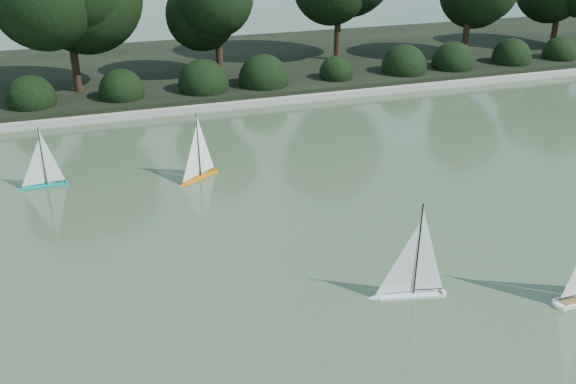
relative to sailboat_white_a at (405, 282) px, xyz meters
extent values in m
plane|color=#304328|center=(-0.77, 0.28, -0.24)|extent=(80.00, 80.00, 0.00)
cube|color=gray|center=(-0.77, 9.28, -0.15)|extent=(40.00, 0.35, 0.18)
cube|color=black|center=(-0.77, 13.28, -0.09)|extent=(40.00, 8.00, 0.30)
cylinder|color=black|center=(-3.77, 11.18, 0.59)|extent=(0.20, 0.20, 1.66)
cylinder|color=black|center=(0.23, 11.68, 0.39)|extent=(0.20, 0.20, 1.26)
sphere|color=black|center=(0.23, 11.68, 1.97)|extent=(2.10, 2.10, 2.10)
cylinder|color=black|center=(4.23, 12.38, 0.63)|extent=(0.20, 0.20, 1.73)
cylinder|color=black|center=(8.23, 11.28, 0.50)|extent=(0.20, 0.20, 1.48)
cylinder|color=black|center=(12.23, 11.88, 0.46)|extent=(0.20, 0.20, 1.40)
sphere|color=black|center=(-4.77, 10.18, 0.21)|extent=(1.10, 1.10, 1.10)
sphere|color=black|center=(-2.77, 10.18, 0.21)|extent=(1.10, 1.10, 1.10)
sphere|color=black|center=(-0.77, 10.18, 0.21)|extent=(1.10, 1.10, 1.10)
sphere|color=black|center=(1.23, 10.18, 0.21)|extent=(1.10, 1.10, 1.10)
sphere|color=black|center=(3.23, 10.18, 0.21)|extent=(1.10, 1.10, 1.10)
sphere|color=black|center=(5.23, 10.18, 0.21)|extent=(1.10, 1.10, 1.10)
sphere|color=black|center=(7.23, 10.18, 0.21)|extent=(1.10, 1.10, 1.10)
sphere|color=black|center=(9.23, 10.18, 0.21)|extent=(1.10, 1.10, 1.10)
sphere|color=black|center=(11.23, 10.18, 0.21)|extent=(1.10, 1.10, 1.10)
cube|color=silver|center=(0.08, -0.02, -0.19)|extent=(0.91, 0.38, 0.09)
cone|color=silver|center=(-0.42, 0.10, -0.19)|extent=(0.21, 0.21, 0.18)
cylinder|color=silver|center=(0.52, -0.12, -0.19)|extent=(0.13, 0.13, 0.09)
cylinder|color=black|center=(0.12, -0.03, 0.54)|extent=(0.02, 0.02, 1.38)
cylinder|color=black|center=(0.32, -0.07, -0.10)|extent=(0.40, 0.11, 0.01)
cylinder|color=white|center=(1.85, -0.88, -0.18)|extent=(0.14, 0.14, 0.11)
cube|color=orange|center=(-1.81, 4.97, -0.20)|extent=(0.78, 0.59, 0.08)
cone|color=orange|center=(-2.21, 4.70, -0.20)|extent=(0.23, 0.23, 0.17)
cylinder|color=orange|center=(-1.46, 5.19, -0.20)|extent=(0.14, 0.14, 0.08)
cylinder|color=black|center=(-1.77, 4.99, 0.48)|extent=(0.02, 0.02, 1.28)
cylinder|color=black|center=(-1.62, 5.09, -0.11)|extent=(0.32, 0.22, 0.01)
cube|color=#0B887D|center=(-4.66, 5.53, -0.20)|extent=(0.75, 0.15, 0.08)
cone|color=#0B887D|center=(-5.10, 5.53, -0.20)|extent=(0.15, 0.15, 0.15)
cylinder|color=#0B887D|center=(-4.28, 5.52, -0.20)|extent=(0.09, 0.09, 0.08)
cylinder|color=black|center=(-4.62, 5.53, 0.42)|extent=(0.02, 0.02, 1.17)
cylinder|color=black|center=(-4.46, 5.53, -0.12)|extent=(0.35, 0.01, 0.01)
camera|label=1|loc=(-3.92, -6.48, 4.72)|focal=40.00mm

